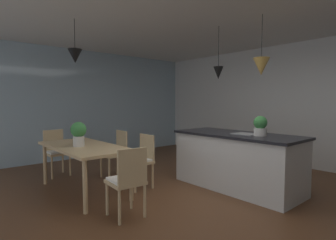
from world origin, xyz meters
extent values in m
cube|color=brown|center=(0.00, 0.00, -0.02)|extent=(10.00, 8.40, 0.04)
cube|color=silver|center=(0.00, 0.00, 2.76)|extent=(10.00, 8.40, 0.12)
cube|color=silver|center=(0.00, 3.26, 1.35)|extent=(10.00, 0.12, 2.70)
cube|color=#9EB7C6|center=(-4.06, 0.00, 1.35)|extent=(0.06, 8.40, 2.70)
cube|color=tan|center=(-1.50, -1.04, 0.71)|extent=(1.80, 0.85, 0.04)
cylinder|color=tan|center=(-2.32, -0.69, 0.36)|extent=(0.06, 0.06, 0.71)
cylinder|color=tan|center=(-0.68, -0.69, 0.36)|extent=(0.06, 0.06, 0.71)
cylinder|color=tan|center=(-2.32, -1.38, 0.36)|extent=(0.06, 0.06, 0.71)
cylinder|color=tan|center=(-0.68, -1.38, 0.36)|extent=(0.06, 0.06, 0.71)
cube|color=tan|center=(-0.28, -1.04, 0.43)|extent=(0.43, 0.43, 0.04)
cube|color=white|center=(-0.28, -1.04, 0.47)|extent=(0.39, 0.39, 0.03)
cube|color=tan|center=(-0.10, -1.05, 0.66)|extent=(0.06, 0.38, 0.42)
cylinder|color=tan|center=(-0.46, -1.19, 0.21)|extent=(0.04, 0.04, 0.41)
cylinder|color=tan|center=(-0.44, -0.85, 0.21)|extent=(0.04, 0.04, 0.41)
cylinder|color=tan|center=(-0.13, -1.22, 0.21)|extent=(0.04, 0.04, 0.41)
cylinder|color=tan|center=(-0.10, -0.88, 0.21)|extent=(0.04, 0.04, 0.41)
cube|color=tan|center=(-1.10, -0.29, 0.43)|extent=(0.40, 0.40, 0.04)
cube|color=white|center=(-1.10, -0.29, 0.47)|extent=(0.36, 0.36, 0.03)
cube|color=tan|center=(-1.10, -0.11, 0.66)|extent=(0.38, 0.03, 0.42)
cylinder|color=tan|center=(-0.93, -0.46, 0.21)|extent=(0.04, 0.04, 0.41)
cylinder|color=tan|center=(-1.27, -0.46, 0.21)|extent=(0.04, 0.04, 0.41)
cylinder|color=tan|center=(-0.93, -0.12, 0.21)|extent=(0.04, 0.04, 0.41)
cylinder|color=tan|center=(-1.27, -0.12, 0.21)|extent=(0.04, 0.04, 0.41)
cube|color=tan|center=(-2.72, -1.04, 0.43)|extent=(0.42, 0.42, 0.04)
cube|color=white|center=(-2.72, -1.04, 0.47)|extent=(0.38, 0.38, 0.03)
cube|color=tan|center=(-2.90, -1.05, 0.66)|extent=(0.05, 0.38, 0.42)
cylinder|color=tan|center=(-2.56, -0.86, 0.21)|extent=(0.04, 0.04, 0.41)
cylinder|color=tan|center=(-2.54, -1.20, 0.21)|extent=(0.04, 0.04, 0.41)
cylinder|color=tan|center=(-2.90, -0.88, 0.21)|extent=(0.04, 0.04, 0.41)
cylinder|color=tan|center=(-2.88, -1.22, 0.21)|extent=(0.04, 0.04, 0.41)
cube|color=tan|center=(-1.91, -0.29, 0.43)|extent=(0.42, 0.42, 0.04)
cube|color=white|center=(-1.91, -0.29, 0.47)|extent=(0.37, 0.37, 0.03)
cube|color=tan|center=(-1.90, -0.11, 0.66)|extent=(0.38, 0.05, 0.42)
cylinder|color=tan|center=(-1.74, -0.47, 0.21)|extent=(0.04, 0.04, 0.41)
cylinder|color=tan|center=(-2.08, -0.46, 0.21)|extent=(0.04, 0.04, 0.41)
cylinder|color=tan|center=(-1.73, -0.13, 0.21)|extent=(0.04, 0.04, 0.41)
cylinder|color=tan|center=(-2.07, -0.12, 0.21)|extent=(0.04, 0.04, 0.41)
cube|color=silver|center=(-0.05, 0.94, 0.44)|extent=(2.01, 0.84, 0.88)
cube|color=black|center=(-0.05, 0.94, 0.88)|extent=(2.07, 0.90, 0.04)
cube|color=gray|center=(0.10, 0.94, 0.91)|extent=(0.36, 0.30, 0.01)
cylinder|color=black|center=(-1.66, -1.08, 2.47)|extent=(0.01, 0.01, 0.47)
cone|color=black|center=(-1.66, -1.08, 2.13)|extent=(0.22, 0.22, 0.22)
cylinder|color=black|center=(-0.45, 0.94, 2.36)|extent=(0.01, 0.01, 0.68)
cone|color=black|center=(-0.45, 0.94, 1.91)|extent=(0.17, 0.17, 0.21)
cylinder|color=black|center=(0.36, 0.94, 2.38)|extent=(0.01, 0.01, 0.63)
cone|color=olive|center=(0.36, 0.94, 1.94)|extent=(0.24, 0.24, 0.26)
cylinder|color=beige|center=(0.36, 0.94, 0.96)|extent=(0.19, 0.19, 0.12)
sphere|color=#387F3D|center=(0.36, 0.94, 1.10)|extent=(0.20, 0.20, 0.20)
cylinder|color=beige|center=(-1.46, -1.13, 0.81)|extent=(0.17, 0.17, 0.16)
sphere|color=#387F3D|center=(-1.46, -1.13, 0.99)|extent=(0.24, 0.24, 0.24)
cylinder|color=silver|center=(-1.66, -1.05, 0.81)|extent=(0.10, 0.10, 0.14)
camera|label=1|loc=(2.52, -2.77, 1.41)|focal=28.91mm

